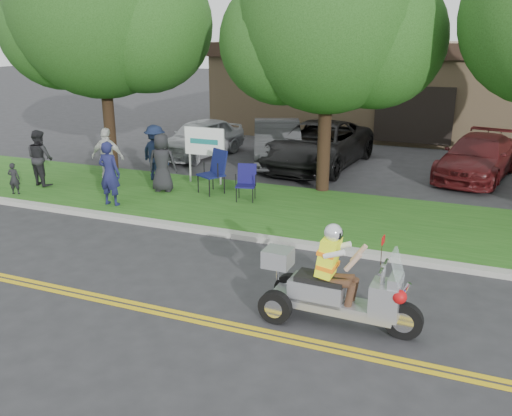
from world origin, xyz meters
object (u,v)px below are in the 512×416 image
at_px(trike_scooter, 333,290).
at_px(lawn_chair_a, 215,169).
at_px(spectator_adult_right, 108,158).
at_px(spectator_adult_left, 109,173).
at_px(lawn_chair_b, 246,180).
at_px(parked_car_right, 478,157).
at_px(parked_car_left, 277,142).
at_px(parked_car_mid, 318,145).
at_px(spectator_adult_mid, 40,158).
at_px(parked_car_far_left, 200,138).

height_order(trike_scooter, lawn_chair_a, trike_scooter).
bearing_deg(spectator_adult_right, spectator_adult_left, 120.61).
distance_m(lawn_chair_a, lawn_chair_b, 1.12).
xyz_separation_m(lawn_chair_b, parked_car_right, (5.62, 5.25, 0.02)).
bearing_deg(spectator_adult_right, parked_car_left, -130.60).
height_order(parked_car_left, parked_car_right, parked_car_left).
xyz_separation_m(lawn_chair_a, parked_car_left, (0.19, 4.45, -0.04)).
bearing_deg(parked_car_mid, spectator_adult_right, -127.94).
height_order(trike_scooter, parked_car_mid, trike_scooter).
bearing_deg(parked_car_mid, trike_scooter, -67.44).
bearing_deg(lawn_chair_a, parked_car_right, 64.76).
xyz_separation_m(spectator_adult_mid, parked_car_far_left, (2.21, 5.66, -0.22)).
xyz_separation_m(spectator_adult_left, parked_car_right, (8.65, 6.99, -0.28)).
xyz_separation_m(spectator_adult_mid, parked_car_left, (5.21, 5.65, -0.17)).
relative_size(parked_car_left, parked_car_right, 0.99).
bearing_deg(lawn_chair_a, parked_car_left, 115.89).
distance_m(spectator_adult_mid, parked_car_left, 7.69).
bearing_deg(parked_car_far_left, parked_car_mid, 9.19).
height_order(lawn_chair_a, spectator_adult_mid, spectator_adult_mid).
xyz_separation_m(lawn_chair_b, spectator_adult_right, (-4.18, -0.29, 0.32)).
distance_m(lawn_chair_b, spectator_adult_mid, 6.17).
bearing_deg(parked_car_far_left, spectator_adult_right, -84.32).
bearing_deg(parked_car_far_left, parked_car_left, 8.91).
xyz_separation_m(trike_scooter, parked_car_right, (1.90, 10.57, 0.08)).
relative_size(trike_scooter, parked_car_right, 0.55).
height_order(spectator_adult_right, parked_car_left, spectator_adult_right).
relative_size(spectator_adult_right, parked_car_left, 0.38).
xyz_separation_m(lawn_chair_a, spectator_adult_right, (-3.11, -0.60, 0.18)).
bearing_deg(spectator_adult_right, parked_car_far_left, -100.79).
distance_m(trike_scooter, lawn_chair_b, 6.50).
bearing_deg(spectator_adult_left, lawn_chair_a, -134.09).
xyz_separation_m(trike_scooter, lawn_chair_a, (-4.79, 5.63, 0.20)).
bearing_deg(spectator_adult_right, parked_car_mid, -140.72).
height_order(lawn_chair_a, parked_car_right, parked_car_right).
bearing_deg(parked_car_right, spectator_adult_right, -138.08).
distance_m(spectator_adult_right, parked_car_far_left, 5.07).
bearing_deg(trike_scooter, parked_car_left, 116.07).
bearing_deg(spectator_adult_right, lawn_chair_a, -176.53).
bearing_deg(lawn_chair_b, parked_car_far_left, 115.29).
height_order(lawn_chair_b, parked_car_right, parked_car_right).
height_order(spectator_adult_mid, spectator_adult_right, spectator_adult_right).
bearing_deg(spectator_adult_mid, parked_car_far_left, -96.71).
bearing_deg(lawn_chair_b, parked_car_mid, 69.07).
distance_m(lawn_chair_b, parked_car_mid, 4.81).
bearing_deg(parked_car_far_left, lawn_chair_a, -48.71).
bearing_deg(parked_car_right, parked_car_left, -163.23).
bearing_deg(parked_car_mid, parked_car_left, -173.92).
xyz_separation_m(spectator_adult_right, parked_car_mid, (4.77, 5.06, -0.20)).
xyz_separation_m(lawn_chair_b, parked_car_left, (-0.88, 4.76, 0.10)).
height_order(spectator_adult_right, parked_car_mid, spectator_adult_right).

